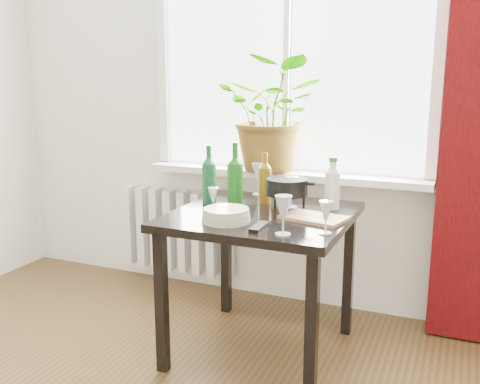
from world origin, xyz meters
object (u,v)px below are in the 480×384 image
at_px(tv_remote, 259,227).
at_px(wineglass_far_right, 326,217).
at_px(potted_plant, 274,114).
at_px(wineglass_front_right, 283,215).
at_px(wineglass_back_left, 259,179).
at_px(radiator, 177,231).
at_px(wineglass_front_left, 213,199).
at_px(table, 262,230).
at_px(plate_stack, 226,215).
at_px(bottle_amber, 265,177).
at_px(fondue_pot, 287,194).
at_px(wine_bottle_right, 235,175).
at_px(cleaning_bottle, 332,183).
at_px(wineglass_back_center, 291,192).
at_px(wine_bottle_left, 209,174).
at_px(cutting_board, 314,218).

bearing_deg(tv_remote, wineglass_far_right, 5.73).
xyz_separation_m(potted_plant, wineglass_far_right, (0.53, -0.81, -0.37)).
bearing_deg(wineglass_front_right, wineglass_back_left, 118.70).
height_order(radiator, wineglass_front_left, wineglass_front_left).
distance_m(table, potted_plant, 0.80).
distance_m(plate_stack, tv_remote, 0.19).
bearing_deg(bottle_amber, wineglass_far_right, -44.45).
bearing_deg(tv_remote, table, 106.37).
bearing_deg(wineglass_front_right, wineglass_far_right, 29.23).
relative_size(table, wineglass_front_left, 6.90).
xyz_separation_m(wineglass_far_right, plate_stack, (-0.47, 0.01, -0.04)).
relative_size(radiator, fondue_pot, 3.38).
bearing_deg(wineglass_back_left, tv_remote, -68.58).
height_order(bottle_amber, wineglass_front_left, bottle_amber).
relative_size(radiator, wine_bottle_right, 2.34).
bearing_deg(wineglass_front_right, tv_remote, 158.15).
height_order(potted_plant, wineglass_far_right, potted_plant).
bearing_deg(cleaning_bottle, bottle_amber, -176.43).
bearing_deg(wineglass_back_center, radiator, 153.10).
xyz_separation_m(radiator, wine_bottle_right, (0.69, -0.61, 0.53)).
height_order(wineglass_front_right, wineglass_back_center, wineglass_front_right).
bearing_deg(wineglass_back_center, fondue_pot, -96.78).
relative_size(wine_bottle_left, fondue_pot, 1.32).
distance_m(cleaning_bottle, plate_stack, 0.59).
bearing_deg(wine_bottle_left, wineglass_front_left, -57.80).
height_order(wine_bottle_left, wineglass_back_left, wine_bottle_left).
distance_m(bottle_amber, tv_remote, 0.51).
distance_m(bottle_amber, cleaning_bottle, 0.35).
bearing_deg(fondue_pot, potted_plant, 111.93).
xyz_separation_m(wineglass_back_left, fondue_pot, (0.26, -0.27, -0.01)).
relative_size(wineglass_far_right, wineglass_front_left, 1.18).
height_order(table, plate_stack, plate_stack).
bearing_deg(table, radiator, 143.46).
relative_size(wineglass_back_center, cutting_board, 0.57).
relative_size(wineglass_front_left, fondue_pot, 0.52).
relative_size(radiator, wineglass_front_right, 4.59).
bearing_deg(wineglass_back_center, cutting_board, -46.11).
height_order(radiator, bottle_amber, bottle_amber).
xyz_separation_m(cleaning_bottle, wineglass_far_right, (0.08, -0.45, -0.06)).
xyz_separation_m(wineglass_front_right, wineglass_far_right, (0.16, 0.09, -0.01)).
bearing_deg(wine_bottle_right, cutting_board, -7.03).
relative_size(wineglass_front_left, cutting_board, 0.42).
xyz_separation_m(wineglass_front_left, cutting_board, (0.50, 0.05, -0.05)).
xyz_separation_m(wine_bottle_right, bottle_amber, (0.10, 0.17, -0.03)).
distance_m(tv_remote, cutting_board, 0.30).
bearing_deg(wineglass_back_center, plate_stack, -117.24).
bearing_deg(tv_remote, wineglass_back_center, 86.70).
distance_m(wineglass_back_center, cutting_board, 0.26).
height_order(wineglass_back_left, fondue_pot, wineglass_back_left).
relative_size(wine_bottle_right, wineglass_front_right, 1.96).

